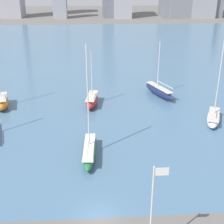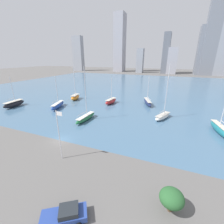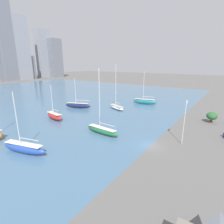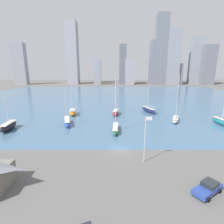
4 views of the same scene
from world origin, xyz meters
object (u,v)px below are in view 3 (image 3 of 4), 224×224
(sailboat_white, at_px, (117,107))
(sailboat_red, at_px, (54,116))
(flag_pole, at_px, (184,120))
(sailboat_green, at_px, (102,130))
(sailboat_teal, at_px, (145,101))
(sailboat_navy, at_px, (78,105))
(sailboat_blue, at_px, (24,148))

(sailboat_white, xyz_separation_m, sailboat_red, (-20.47, 8.60, 0.17))
(flag_pole, xyz_separation_m, sailboat_green, (-5.33, 16.92, -4.20))
(sailboat_teal, height_order, sailboat_navy, sailboat_teal)
(sailboat_teal, bearing_deg, sailboat_red, 146.05)
(sailboat_teal, relative_size, sailboat_navy, 1.19)
(sailboat_teal, xyz_separation_m, sailboat_red, (-34.11, 13.33, -0.06))
(flag_pole, bearing_deg, sailboat_green, 107.50)
(flag_pole, xyz_separation_m, sailboat_navy, (8.89, 39.69, -4.11))
(sailboat_white, relative_size, sailboat_teal, 1.22)
(sailboat_white, distance_m, sailboat_navy, 14.54)
(sailboat_red, height_order, sailboat_navy, sailboat_navy)
(flag_pole, distance_m, sailboat_green, 18.23)
(sailboat_green, distance_m, sailboat_navy, 26.85)
(sailboat_navy, bearing_deg, sailboat_white, -83.94)
(sailboat_green, height_order, sailboat_navy, sailboat_green)
(sailboat_blue, xyz_separation_m, sailboat_green, (15.62, -6.27, -0.09))
(flag_pole, distance_m, sailboat_white, 31.27)
(sailboat_white, bearing_deg, sailboat_red, -179.79)
(sailboat_white, relative_size, sailboat_navy, 1.45)
(sailboat_blue, relative_size, sailboat_teal, 0.88)
(sailboat_teal, height_order, sailboat_red, sailboat_teal)
(flag_pole, height_order, sailboat_navy, sailboat_navy)
(sailboat_white, bearing_deg, sailboat_teal, 3.90)
(sailboat_teal, bearing_deg, flag_pole, -155.56)
(sailboat_blue, relative_size, sailboat_red, 1.13)
(flag_pole, bearing_deg, sailboat_white, 59.81)
(sailboat_blue, height_order, sailboat_green, sailboat_green)
(sailboat_teal, bearing_deg, sailboat_blue, 166.09)
(sailboat_blue, distance_m, sailboat_navy, 34.09)
(flag_pole, xyz_separation_m, sailboat_white, (15.57, 26.78, -4.25))
(sailboat_white, xyz_separation_m, sailboat_green, (-20.91, -9.86, 0.05))
(flag_pole, relative_size, sailboat_red, 0.91)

